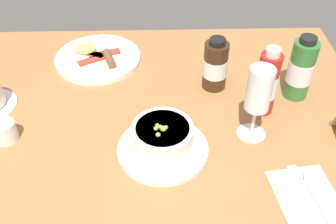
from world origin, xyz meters
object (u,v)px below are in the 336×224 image
sauce_bottle_green (301,69)px  breakfast_plate (97,58)px  sauce_bottle_brown (215,65)px  cutlery_setting (309,199)px  creamer_jug (4,131)px  sauce_bottle_red (267,83)px  wine_glass (259,93)px  porridge_bowl (163,140)px

sauce_bottle_green → breakfast_plate: (-52.17, 17.14, -6.92)cm
sauce_bottle_brown → sauce_bottle_green: 20.81cm
cutlery_setting → creamer_jug: creamer_jug is taller
sauce_bottle_brown → sauce_bottle_green: (20.33, -4.23, 1.30)cm
sauce_bottle_red → breakfast_plate: bearing=151.8°
creamer_jug → sauce_bottle_red: size_ratio=0.33×
cutlery_setting → sauce_bottle_brown: size_ratio=1.29×
wine_glass → sauce_bottle_brown: bearing=109.9°
cutlery_setting → wine_glass: (-7.92, 18.61, 11.69)cm
porridge_bowl → sauce_bottle_red: bearing=28.6°
wine_glass → porridge_bowl: bearing=-166.2°
creamer_jug → wine_glass: bearing=0.3°
cutlery_setting → sauce_bottle_red: bearing=98.0°
creamer_jug → sauce_bottle_brown: size_ratio=0.40×
porridge_bowl → sauce_bottle_brown: (13.80, 23.24, 3.06)cm
sauce_bottle_red → sauce_bottle_brown: 14.67cm
sauce_bottle_red → sauce_bottle_brown: bearing=137.4°
sauce_bottle_red → sauce_bottle_green: sauce_bottle_red is taller
breakfast_plate → cutlery_setting: bearing=-47.0°
wine_glass → sauce_bottle_brown: (-6.61, 18.24, -5.40)cm
porridge_bowl → wine_glass: 22.66cm
cutlery_setting → wine_glass: wine_glass is taller
sauce_bottle_brown → sauce_bottle_red: bearing=-42.6°
cutlery_setting → sauce_bottle_green: sauce_bottle_green is taller
sauce_bottle_red → breakfast_plate: size_ratio=0.72×
creamer_jug → breakfast_plate: creamer_jug is taller
porridge_bowl → cutlery_setting: size_ratio=1.09×
cutlery_setting → breakfast_plate: size_ratio=0.76×
wine_glass → breakfast_plate: (-38.45, 31.15, -11.02)cm
wine_glass → sauce_bottle_green: size_ratio=1.07×
creamer_jug → sauce_bottle_green: 70.97cm
cutlery_setting → breakfast_plate: breakfast_plate is taller
cutlery_setting → sauce_bottle_brown: bearing=111.5°
sauce_bottle_red → cutlery_setting: bearing=-82.0°
sauce_bottle_brown → breakfast_plate: size_ratio=0.59×
breakfast_plate → creamer_jug: bearing=-118.5°
sauce_bottle_green → cutlery_setting: bearing=-100.1°
porridge_bowl → sauce_bottle_red: (24.54, 13.36, 4.60)cm
cutlery_setting → sauce_bottle_brown: 40.11cm
cutlery_setting → sauce_bottle_brown: sauce_bottle_brown is taller
cutlery_setting → breakfast_plate: (-46.38, 49.76, 0.66)cm
sauce_bottle_red → breakfast_plate: 48.82cm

